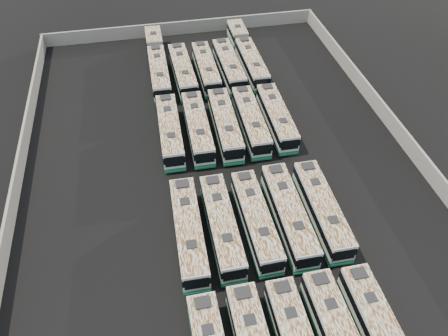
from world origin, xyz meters
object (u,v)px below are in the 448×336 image
bus_midfront_center (256,220)px  bus_back_left (183,72)px  bus_midback_far_right (277,117)px  bus_back_center (206,69)px  bus_back_far_right (247,54)px  bus_front_far_right (380,334)px  bus_midfront_far_right (322,209)px  bus_back_right (229,66)px  bus_midfront_far_left (189,232)px  bus_midback_far_left (170,131)px  bus_midfront_right (289,214)px  bus_back_far_left (158,62)px  bus_midfront_left (222,226)px  bus_midback_right (251,121)px  bus_midback_left (198,128)px  bus_midback_center (225,124)px

bus_midfront_center → bus_back_left: bearing=96.2°
bus_midback_far_right → bus_back_left: (-10.04, 12.85, 0.05)m
bus_back_center → bus_back_far_right: bus_back_center is taller
bus_front_far_right → bus_back_far_right: bearing=90.0°
bus_midfront_far_right → bus_back_right: 28.62m
bus_midfront_far_right → bus_midfront_far_left: bearing=-178.7°
bus_midfront_far_left → bus_midback_far_right: size_ratio=1.04×
bus_back_center → bus_back_far_right: bearing=24.2°
bus_midback_far_left → bus_back_far_right: bearing=51.4°
bus_midfront_center → bus_midfront_right: size_ratio=0.96×
bus_midfront_right → bus_back_far_right: bus_midfront_right is taller
bus_back_far_left → bus_midback_far_right: bearing=-49.8°
bus_front_far_right → bus_midfront_far_right: size_ratio=0.98×
bus_midfront_far_left → bus_midfront_left: bearing=2.7°
bus_midfront_center → bus_midback_right: bearing=77.2°
bus_midfront_left → bus_midfront_far_right: (10.20, 0.03, -0.00)m
bus_back_far_left → bus_back_left: 4.67m
bus_back_far_left → bus_back_far_right: bearing=0.1°
bus_midback_right → bus_back_right: bearing=90.7°
bus_midfront_far_left → bus_midback_far_left: bearing=91.5°
bus_back_center → bus_midfront_far_right: bearing=-76.6°
bus_midback_right → bus_midfront_right: bearing=-89.0°
bus_midfront_far_right → bus_midback_left: 18.33m
bus_midfront_center → bus_back_far_right: 32.21m
bus_midback_far_right → bus_back_far_left: (-13.33, 16.17, 0.02)m
bus_midfront_left → bus_back_right: size_ratio=0.98×
bus_back_far_right → bus_back_left: bearing=-162.5°
bus_midfront_far_right → bus_back_left: size_ratio=0.98×
bus_midfront_center → bus_midback_far_right: size_ratio=1.00×
bus_midback_left → bus_back_far_left: (-3.34, 16.30, -0.02)m
bus_back_center → bus_front_far_right: bearing=-80.9°
bus_midback_far_left → bus_front_far_right: bearing=-63.6°
bus_back_far_left → bus_back_left: size_ratio=1.53×
bus_back_left → bus_midback_right: bearing=-64.1°
bus_back_center → bus_midback_far_right: bearing=-63.0°
bus_midfront_center → bus_back_center: (0.03, 28.46, -0.00)m
bus_midfront_far_left → bus_back_center: (6.67, 28.54, -0.06)m
bus_back_far_left → bus_back_right: 10.51m
bus_midfront_center → bus_back_center: bearing=89.3°
bus_front_far_right → bus_midback_center: bus_midback_center is taller
bus_midfront_right → bus_back_far_left: size_ratio=0.66×
bus_midback_far_right → bus_back_right: bearing=105.2°
bus_back_right → bus_back_far_right: size_ratio=0.67×
bus_midback_right → bus_midfront_far_right: bearing=-76.3°
bus_midfront_center → bus_back_center: 28.46m
bus_midback_center → bus_back_right: 13.59m
bus_midfront_far_right → bus_midback_center: bearing=114.6°
bus_midfront_far_right → bus_back_far_left: bearing=113.9°
bus_midfront_left → bus_midback_center: size_ratio=0.97×
bus_midback_right → bus_back_left: bus_back_left is taller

